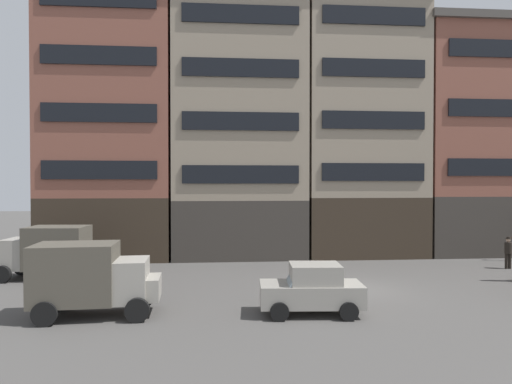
{
  "coord_description": "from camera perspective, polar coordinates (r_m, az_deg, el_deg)",
  "views": [
    {
      "loc": [
        -6.19,
        -19.04,
        4.75
      ],
      "look_at": [
        -4.46,
        2.04,
        4.35
      ],
      "focal_mm": 30.72,
      "sensor_mm": 36.0,
      "label": 1
    }
  ],
  "objects": [
    {
      "name": "delivery_truck_far",
      "position": [
        16.97,
        -20.5,
        -10.3
      ],
      "size": [
        4.44,
        2.34,
        2.62
      ],
      "color": "gray",
      "rests_on": "ground_plane"
    },
    {
      "name": "building_center_right",
      "position": [
        30.96,
        13.27,
        8.26
      ],
      "size": [
        8.21,
        6.15,
        17.19
      ],
      "color": "#33281E",
      "rests_on": "ground_plane"
    },
    {
      "name": "delivery_truck_near",
      "position": [
        24.41,
        -25.67,
        -6.86
      ],
      "size": [
        4.44,
        2.34,
        2.62
      ],
      "color": "gray",
      "rests_on": "ground_plane"
    },
    {
      "name": "building_center_left",
      "position": [
        29.5,
        -2.24,
        8.49
      ],
      "size": [
        8.89,
        6.15,
        17.03
      ],
      "color": "#38332D",
      "rests_on": "ground_plane"
    },
    {
      "name": "sedan_dark",
      "position": [
        16.44,
        7.3,
        -12.43
      ],
      "size": [
        3.8,
        2.06,
        1.83
      ],
      "color": "gray",
      "rests_on": "ground_plane"
    },
    {
      "name": "ground_plane",
      "position": [
        20.58,
        13.26,
        -12.3
      ],
      "size": [
        120.0,
        120.0,
        0.0
      ],
      "primitive_type": "plane",
      "color": "#4C4947"
    },
    {
      "name": "building_far_right",
      "position": [
        34.69,
        27.57,
        6.1
      ],
      "size": [
        10.43,
        6.15,
        15.65
      ],
      "color": "#38332D",
      "rests_on": "ground_plane"
    },
    {
      "name": "pedestrian_officer",
      "position": [
        28.39,
        29.99,
        -6.7
      ],
      "size": [
        0.51,
        0.51,
        1.79
      ],
      "color": "black",
      "rests_on": "ground_plane"
    },
    {
      "name": "building_far_left",
      "position": [
        30.35,
        -18.3,
        8.96
      ],
      "size": [
        8.42,
        6.15,
        17.8
      ],
      "color": "#33281E",
      "rests_on": "ground_plane"
    }
  ]
}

